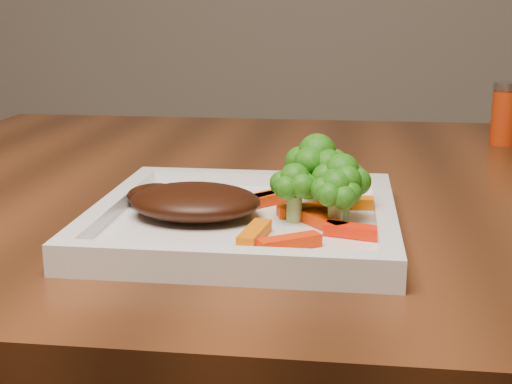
# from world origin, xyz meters

# --- Properties ---
(plate) EXTENTS (0.27, 0.27, 0.01)m
(plate) POSITION_xyz_m (-0.08, -0.38, 0.76)
(plate) COLOR white
(plate) RESTS_ON dining_table
(steak) EXTENTS (0.12, 0.10, 0.03)m
(steak) POSITION_xyz_m (-0.13, -0.38, 0.78)
(steak) COLOR #321207
(steak) RESTS_ON plate
(broccoli_0) EXTENTS (0.08, 0.08, 0.07)m
(broccoli_0) POSITION_xyz_m (-0.02, -0.33, 0.80)
(broccoli_0) COLOR #247513
(broccoli_0) RESTS_ON plate
(broccoli_1) EXTENTS (0.07, 0.07, 0.06)m
(broccoli_1) POSITION_xyz_m (0.00, -0.38, 0.79)
(broccoli_1) COLOR #2C7613
(broccoli_1) RESTS_ON plate
(broccoli_2) EXTENTS (0.05, 0.05, 0.06)m
(broccoli_2) POSITION_xyz_m (-0.00, -0.40, 0.79)
(broccoli_2) COLOR #167313
(broccoli_2) RESTS_ON plate
(broccoli_3) EXTENTS (0.05, 0.05, 0.06)m
(broccoli_3) POSITION_xyz_m (-0.04, -0.38, 0.79)
(broccoli_3) COLOR #1D5C0F
(broccoli_3) RESTS_ON plate
(carrot_0) EXTENTS (0.05, 0.04, 0.01)m
(carrot_0) POSITION_xyz_m (-0.04, -0.46, 0.77)
(carrot_0) COLOR #EC2D03
(carrot_0) RESTS_ON plate
(carrot_1) EXTENTS (0.06, 0.03, 0.01)m
(carrot_1) POSITION_xyz_m (0.02, -0.42, 0.77)
(carrot_1) COLOR red
(carrot_1) RESTS_ON plate
(carrot_2) EXTENTS (0.02, 0.06, 0.01)m
(carrot_2) POSITION_xyz_m (-0.07, -0.44, 0.77)
(carrot_2) COLOR #E36703
(carrot_2) RESTS_ON plate
(carrot_3) EXTENTS (0.06, 0.02, 0.01)m
(carrot_3) POSITION_xyz_m (0.02, -0.33, 0.77)
(carrot_3) COLOR #EA6603
(carrot_3) RESTS_ON plate
(carrot_4) EXTENTS (0.05, 0.06, 0.01)m
(carrot_4) POSITION_xyz_m (-0.07, -0.32, 0.77)
(carrot_4) COLOR red
(carrot_4) RESTS_ON plate
(carrot_5) EXTENTS (0.04, 0.05, 0.01)m
(carrot_5) POSITION_xyz_m (-0.01, -0.40, 0.77)
(carrot_5) COLOR red
(carrot_5) RESTS_ON plate
(carrot_6) EXTENTS (0.07, 0.04, 0.01)m
(carrot_6) POSITION_xyz_m (-0.02, -0.36, 0.77)
(carrot_6) COLOR #F73E04
(carrot_6) RESTS_ON plate
(spice_shaker) EXTENTS (0.05, 0.05, 0.09)m
(spice_shaker) POSITION_xyz_m (0.24, 0.09, 0.80)
(spice_shaker) COLOR #B62F0A
(spice_shaker) RESTS_ON dining_table
(carrot_7) EXTENTS (0.05, 0.05, 0.01)m
(carrot_7) POSITION_xyz_m (-0.06, -0.32, 0.77)
(carrot_7) COLOR #FC6904
(carrot_7) RESTS_ON plate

